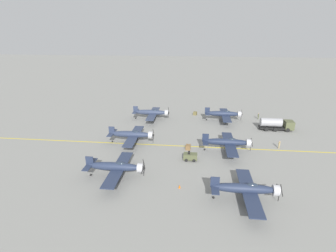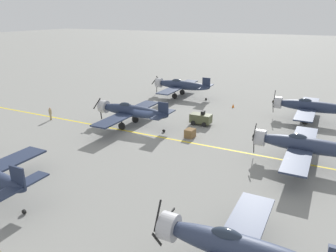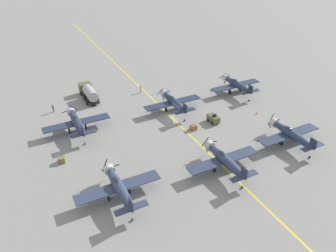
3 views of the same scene
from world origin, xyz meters
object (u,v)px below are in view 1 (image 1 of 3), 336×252
at_px(airplane_mid_center, 228,142).
at_px(airplane_near_left, 152,112).
at_px(airplane_near_center, 132,134).
at_px(tow_tractor, 190,156).
at_px(airplane_near_right, 116,167).
at_px(ground_crew_walking, 258,116).
at_px(fuel_tanker, 276,124).
at_px(ground_crew_inspecting, 279,144).
at_px(supply_crate_mid_lane, 195,113).
at_px(supply_crate_by_tanker, 188,147).
at_px(airplane_mid_left, 224,114).
at_px(airplane_mid_right, 247,189).
at_px(traffic_cone, 180,186).

xyz_separation_m(airplane_mid_center, airplane_near_left, (-18.28, -18.52, 0.00)).
bearing_deg(airplane_near_center, tow_tractor, 48.72).
relative_size(airplane_near_right, ground_crew_walking, 6.99).
relative_size(fuel_tanker, tow_tractor, 3.08).
bearing_deg(airplane_mid_center, tow_tractor, -56.16).
distance_m(ground_crew_inspecting, supply_crate_mid_lane, 27.53).
xyz_separation_m(airplane_near_left, supply_crate_by_tanker, (18.19, 10.57, -1.53)).
bearing_deg(ground_crew_inspecting, supply_crate_by_tanker, -82.53).
height_order(ground_crew_inspecting, supply_crate_mid_lane, ground_crew_inspecting).
height_order(airplane_mid_center, supply_crate_mid_lane, airplane_mid_center).
distance_m(fuel_tanker, supply_crate_by_tanker, 25.14).
xyz_separation_m(fuel_tanker, supply_crate_mid_lane, (-10.09, -19.95, -1.05)).
bearing_deg(airplane_mid_left, tow_tractor, -15.20).
bearing_deg(supply_crate_by_tanker, airplane_mid_center, 89.32).
bearing_deg(supply_crate_by_tanker, airplane_mid_right, 28.28).
bearing_deg(airplane_mid_right, supply_crate_mid_lane, -160.22).
distance_m(ground_crew_walking, ground_crew_inspecting, 19.11).
xyz_separation_m(airplane_near_center, supply_crate_by_tanker, (1.92, 12.16, -1.53)).
bearing_deg(supply_crate_by_tanker, airplane_near_left, -149.85).
distance_m(supply_crate_mid_lane, traffic_cone, 37.93).
bearing_deg(supply_crate_mid_lane, airplane_mid_right, 10.81).
distance_m(airplane_near_left, ground_crew_inspecting, 33.35).
xyz_separation_m(airplane_mid_right, tow_tractor, (-11.73, -8.29, -1.22)).
relative_size(ground_crew_walking, supply_crate_by_tanker, 1.48).
height_order(airplane_mid_right, ground_crew_inspecting, airplane_mid_right).
relative_size(airplane_mid_right, traffic_cone, 21.82).
bearing_deg(ground_crew_walking, airplane_near_center, -57.42).
bearing_deg(airplane_near_right, airplane_mid_left, 145.12).
height_order(airplane_mid_right, airplane_near_right, airplane_near_right).
height_order(ground_crew_walking, traffic_cone, ground_crew_walking).
relative_size(airplane_mid_center, airplane_near_left, 1.00).
height_order(tow_tractor, supply_crate_mid_lane, tow_tractor).
bearing_deg(ground_crew_inspecting, traffic_cone, -49.60).
relative_size(airplane_mid_center, ground_crew_inspecting, 7.13).
relative_size(airplane_near_left, supply_crate_mid_lane, 10.87).
bearing_deg(supply_crate_by_tanker, tow_tractor, 6.98).
bearing_deg(supply_crate_by_tanker, ground_crew_inspecting, 97.47).
xyz_separation_m(airplane_near_left, airplane_near_right, (30.45, -0.90, 0.00)).
relative_size(airplane_mid_right, supply_crate_mid_lane, 10.87).
bearing_deg(fuel_tanker, airplane_near_right, -51.68).
distance_m(ground_crew_inspecting, supply_crate_by_tanker, 18.99).
bearing_deg(airplane_near_center, supply_crate_by_tanker, 67.38).
height_order(fuel_tanker, traffic_cone, fuel_tanker).
relative_size(airplane_mid_center, fuel_tanker, 1.50).
xyz_separation_m(airplane_mid_right, fuel_tanker, (-30.01, 12.30, -0.50)).
distance_m(airplane_mid_right, tow_tractor, 14.41).
distance_m(fuel_tanker, ground_crew_walking, 8.47).
relative_size(supply_crate_by_tanker, traffic_cone, 2.11).
bearing_deg(supply_crate_mid_lane, supply_crate_by_tanker, -2.94).
relative_size(airplane_mid_left, supply_crate_by_tanker, 10.36).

